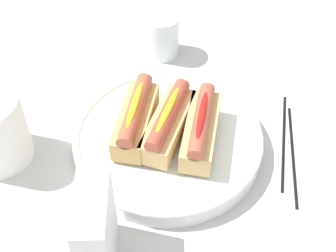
# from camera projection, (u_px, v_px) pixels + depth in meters

# --- Properties ---
(ground_plane) EXTENTS (2.40, 2.40, 0.00)m
(ground_plane) POSITION_uv_depth(u_px,v_px,m) (162.00, 143.00, 0.89)
(ground_plane) COLOR beige
(serving_bowl) EXTENTS (0.32, 0.32, 0.04)m
(serving_bowl) POSITION_uv_depth(u_px,v_px,m) (168.00, 140.00, 0.87)
(serving_bowl) COLOR white
(serving_bowl) RESTS_ON ground_plane
(hotdog_front) EXTENTS (0.16, 0.07, 0.06)m
(hotdog_front) POSITION_uv_depth(u_px,v_px,m) (201.00, 128.00, 0.83)
(hotdog_front) COLOR #DBB270
(hotdog_front) RESTS_ON serving_bowl
(hotdog_back) EXTENTS (0.16, 0.09, 0.06)m
(hotdog_back) POSITION_uv_depth(u_px,v_px,m) (168.00, 123.00, 0.83)
(hotdog_back) COLOR #DBB270
(hotdog_back) RESTS_ON serving_bowl
(hotdog_side) EXTENTS (0.16, 0.07, 0.06)m
(hotdog_side) POSITION_uv_depth(u_px,v_px,m) (136.00, 117.00, 0.84)
(hotdog_side) COLOR tan
(hotdog_side) RESTS_ON serving_bowl
(water_glass) EXTENTS (0.07, 0.07, 0.09)m
(water_glass) POSITION_uv_depth(u_px,v_px,m) (162.00, 37.00, 1.02)
(water_glass) COLOR white
(water_glass) RESTS_ON ground_plane
(napkin_box) EXTENTS (0.11, 0.05, 0.15)m
(napkin_box) POSITION_uv_depth(u_px,v_px,m) (96.00, 231.00, 0.69)
(napkin_box) COLOR white
(napkin_box) RESTS_ON ground_plane
(chopstick_near) EXTENTS (0.22, 0.04, 0.01)m
(chopstick_near) POSITION_uv_depth(u_px,v_px,m) (284.00, 141.00, 0.89)
(chopstick_near) COLOR black
(chopstick_near) RESTS_ON ground_plane
(chopstick_far) EXTENTS (0.22, 0.02, 0.01)m
(chopstick_far) POSITION_uv_depth(u_px,v_px,m) (293.00, 154.00, 0.87)
(chopstick_far) COLOR black
(chopstick_far) RESTS_ON ground_plane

